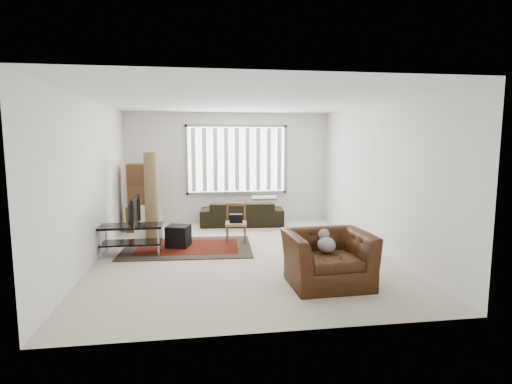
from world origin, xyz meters
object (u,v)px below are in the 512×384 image
Objects in this scene: side_chair at (236,221)px; armchair at (328,254)px; sofa at (242,210)px; moving_boxes at (142,200)px; tv_stand at (131,233)px.

armchair is (1.06, -2.50, -0.00)m from side_chair.
sofa is at bearing 85.65° from side_chair.
sofa is at bearing 5.41° from moving_boxes.
tv_stand is 0.90× the size of armchair.
moving_boxes reaches higher than side_chair.
armchair reaches higher than tv_stand.
tv_stand is 2.02m from moving_boxes.
tv_stand is at bearing 144.82° from armchair.
side_chair reaches higher than tv_stand.
moving_boxes is 1.94× the size of side_chair.
tv_stand is 0.55× the size of sofa.
side_chair is (1.92, 0.57, 0.04)m from tv_stand.
moving_boxes reaches higher than tv_stand.
tv_stand is 0.71× the size of moving_boxes.
sofa is (2.29, 0.22, -0.32)m from moving_boxes.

